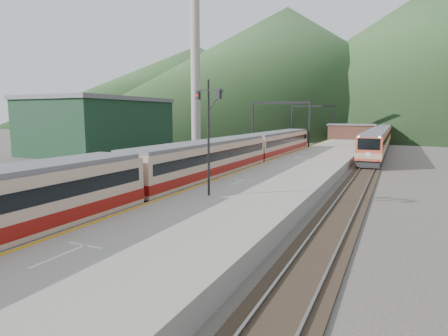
% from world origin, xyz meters
% --- Properties ---
extents(track_main, '(2.60, 200.00, 0.23)m').
position_xyz_m(track_main, '(0.00, 40.00, 0.07)').
color(track_main, black).
rests_on(track_main, ground).
extents(track_far, '(2.60, 200.00, 0.23)m').
position_xyz_m(track_far, '(-5.00, 40.00, 0.07)').
color(track_far, black).
rests_on(track_far, ground).
extents(track_second, '(2.60, 200.00, 0.23)m').
position_xyz_m(track_second, '(11.50, 40.00, 0.07)').
color(track_second, black).
rests_on(track_second, ground).
extents(platform, '(8.00, 100.00, 1.00)m').
position_xyz_m(platform, '(5.60, 38.00, 0.50)').
color(platform, gray).
rests_on(platform, ground).
extents(gantry_near, '(9.55, 0.25, 8.00)m').
position_xyz_m(gantry_near, '(-2.85, 55.00, 5.59)').
color(gantry_near, black).
rests_on(gantry_near, ground).
extents(gantry_far, '(9.55, 0.25, 8.00)m').
position_xyz_m(gantry_far, '(-2.85, 80.00, 5.59)').
color(gantry_far, black).
rests_on(gantry_far, ground).
extents(warehouse, '(14.50, 20.50, 8.60)m').
position_xyz_m(warehouse, '(-28.00, 42.00, 4.32)').
color(warehouse, '#12301D').
rests_on(warehouse, ground).
extents(smokestack, '(1.80, 1.80, 30.00)m').
position_xyz_m(smokestack, '(-22.00, 62.00, 15.00)').
color(smokestack, '#9E998E').
rests_on(smokestack, ground).
extents(station_shed, '(9.40, 4.40, 3.10)m').
position_xyz_m(station_shed, '(5.60, 78.00, 2.57)').
color(station_shed, '#4E2D22').
rests_on(station_shed, platform).
extents(hill_a, '(180.00, 180.00, 60.00)m').
position_xyz_m(hill_a, '(-40.00, 190.00, 30.00)').
color(hill_a, '#294324').
rests_on(hill_a, ground).
extents(hill_b, '(220.00, 220.00, 75.00)m').
position_xyz_m(hill_b, '(30.00, 230.00, 37.50)').
color(hill_b, '#294324').
rests_on(hill_b, ground).
extents(hill_d, '(200.00, 200.00, 55.00)m').
position_xyz_m(hill_d, '(-120.00, 240.00, 27.50)').
color(hill_d, '#294324').
rests_on(hill_d, ground).
extents(main_train, '(2.99, 61.22, 3.64)m').
position_xyz_m(main_train, '(0.00, 24.46, 2.05)').
color(main_train, tan).
rests_on(main_train, track_main).
extents(second_train, '(2.73, 56.02, 3.33)m').
position_xyz_m(second_train, '(11.50, 67.65, 1.89)').
color(second_train, '#C95133').
rests_on(second_train, track_second).
extents(signal_mast, '(2.10, 0.85, 6.96)m').
position_xyz_m(signal_mast, '(3.95, 17.13, 5.24)').
color(signal_mast, black).
rests_on(signal_mast, platform).
extents(short_signal_b, '(0.24, 0.19, 2.27)m').
position_xyz_m(short_signal_b, '(-2.17, 24.68, 1.46)').
color(short_signal_b, black).
rests_on(short_signal_b, ground).
extents(short_signal_c, '(0.25, 0.21, 2.27)m').
position_xyz_m(short_signal_c, '(-6.86, 22.41, 1.46)').
color(short_signal_c, black).
rests_on(short_signal_c, ground).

